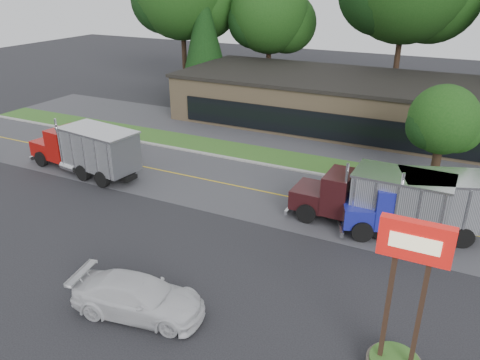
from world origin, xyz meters
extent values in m
plane|color=#2F2F33|center=(0.00, 0.00, 0.00)|extent=(140.00, 140.00, 0.00)
cube|color=#4E4E53|center=(0.00, 9.00, 0.00)|extent=(60.00, 8.00, 0.02)
cube|color=gold|center=(0.00, 9.00, 0.00)|extent=(60.00, 0.12, 0.01)
cube|color=#9E9E99|center=(0.00, 13.20, 0.00)|extent=(60.00, 0.30, 0.12)
cube|color=#275D1F|center=(0.00, 15.00, 0.00)|extent=(60.00, 3.40, 0.03)
cube|color=#4E4E53|center=(0.00, 20.00, 0.00)|extent=(60.00, 7.00, 0.02)
cube|color=#9C825F|center=(2.00, 26.00, 2.00)|extent=(32.00, 12.00, 4.00)
cylinder|color=#275D1F|center=(10.50, -2.50, 0.55)|extent=(1.70, 1.70, 0.10)
cube|color=#332116|center=(10.00, -2.50, 2.60)|extent=(0.16, 0.16, 5.00)
cube|color=#332116|center=(11.00, -2.50, 2.60)|extent=(0.16, 0.16, 5.00)
cube|color=red|center=(10.50, -2.50, 5.30)|extent=(2.20, 0.35, 1.30)
cube|color=beige|center=(10.50, -2.69, 5.30)|extent=(1.50, 0.04, 0.50)
cube|color=beige|center=(10.50, -2.31, 5.30)|extent=(1.50, 0.04, 0.50)
cylinder|color=#382619|center=(-20.00, 32.00, 2.98)|extent=(0.56, 0.56, 5.97)
sphere|color=#163F11|center=(-17.95, 33.36, 9.72)|extent=(8.19, 8.19, 8.19)
sphere|color=black|center=(-21.71, 30.98, 10.06)|extent=(7.50, 7.50, 7.50)
cylinder|color=#382619|center=(-10.00, 34.00, 2.38)|extent=(0.56, 0.56, 4.76)
sphere|color=#163F11|center=(-10.00, 34.00, 8.84)|extent=(8.70, 8.70, 8.70)
sphere|color=#163F11|center=(-8.37, 35.09, 7.75)|extent=(6.53, 6.53, 6.53)
sphere|color=black|center=(-11.36, 33.18, 8.02)|extent=(5.98, 5.98, 5.98)
cylinder|color=#382619|center=(4.00, 34.00, 3.36)|extent=(0.56, 0.56, 6.72)
cylinder|color=#382619|center=(-16.00, 30.00, 0.50)|extent=(0.44, 0.44, 1.00)
cone|color=black|center=(-16.00, 30.00, 6.81)|extent=(5.45, 5.45, 11.14)
cylinder|color=#382619|center=(10.00, 15.00, 1.19)|extent=(0.56, 0.56, 2.38)
sphere|color=#163F11|center=(10.00, 15.00, 4.42)|extent=(4.36, 4.36, 4.36)
sphere|color=#163F11|center=(10.82, 15.54, 3.88)|extent=(3.27, 3.27, 3.27)
sphere|color=black|center=(9.32, 14.59, 4.02)|extent=(2.99, 2.99, 2.99)
cube|color=black|center=(-11.78, 6.50, 0.57)|extent=(8.78, 2.14, 0.28)
cube|color=#A20F0B|center=(-15.54, 7.00, 1.12)|extent=(2.37, 2.56, 1.10)
cube|color=#A20F0B|center=(-13.85, 6.78, 1.72)|extent=(1.82, 2.58, 2.20)
cube|color=black|center=(-14.51, 6.86, 2.12)|extent=(0.34, 2.09, 0.90)
cube|color=silver|center=(-10.28, 6.30, 2.02)|extent=(5.50, 3.17, 2.50)
cube|color=silver|center=(-10.28, 6.30, 3.32)|extent=(5.67, 3.33, 0.12)
cylinder|color=black|center=(-15.20, 8.12, 0.57)|extent=(1.14, 0.49, 1.10)
cylinder|color=black|center=(-15.51, 5.84, 0.57)|extent=(1.14, 0.49, 1.10)
cylinder|color=black|center=(-9.75, 7.39, 0.57)|extent=(1.14, 0.49, 1.10)
cylinder|color=black|center=(-10.06, 5.11, 0.57)|extent=(1.14, 0.49, 1.10)
cube|color=black|center=(9.70, 7.76, 0.57)|extent=(6.65, 3.21, 0.28)
cube|color=#1B2199|center=(6.95, 6.77, 1.12)|extent=(2.29, 2.71, 1.10)
cube|color=#1B2199|center=(8.19, 7.22, 1.72)|extent=(1.91, 2.65, 2.20)
cube|color=black|center=(7.71, 7.04, 2.12)|extent=(0.77, 2.00, 0.90)
cube|color=silver|center=(10.80, 8.15, 2.02)|extent=(4.62, 3.71, 2.50)
cube|color=silver|center=(10.80, 8.15, 3.32)|extent=(4.81, 3.90, 0.12)
cylinder|color=black|center=(6.70, 7.90, 0.57)|extent=(1.15, 0.70, 1.10)
cylinder|color=black|center=(7.48, 5.74, 0.57)|extent=(1.15, 0.70, 1.10)
cylinder|color=black|center=(10.68, 9.33, 0.57)|extent=(1.15, 0.70, 1.10)
cylinder|color=black|center=(11.46, 7.17, 0.57)|extent=(1.15, 0.70, 1.10)
cube|color=black|center=(7.55, 7.46, 0.57)|extent=(7.95, 1.13, 0.28)
cube|color=black|center=(4.11, 7.52, 1.12)|extent=(1.93, 2.33, 1.10)
cube|color=black|center=(5.66, 7.49, 1.72)|extent=(1.42, 2.42, 2.20)
cube|color=black|center=(5.05, 7.50, 2.12)|extent=(0.10, 2.10, 0.90)
cube|color=silver|center=(8.93, 7.44, 2.02)|extent=(4.78, 2.58, 2.50)
cube|color=silver|center=(8.93, 7.44, 3.32)|extent=(4.94, 2.73, 0.12)
cylinder|color=black|center=(4.30, 8.67, 0.57)|extent=(1.11, 0.37, 1.10)
cylinder|color=black|center=(4.26, 6.37, 0.57)|extent=(1.11, 0.37, 1.10)
cylinder|color=black|center=(9.30, 8.58, 0.57)|extent=(1.11, 0.37, 1.10)
cylinder|color=black|center=(9.26, 6.28, 0.57)|extent=(1.11, 0.37, 1.10)
imported|color=silver|center=(0.68, -3.90, 0.79)|extent=(5.77, 3.16, 1.59)
camera|label=1|loc=(11.18, -15.78, 12.68)|focal=35.00mm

